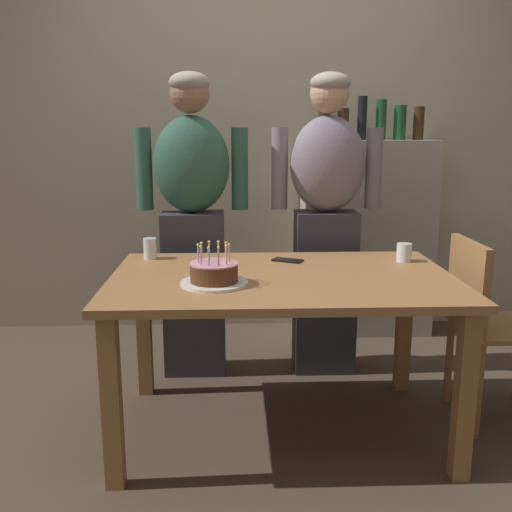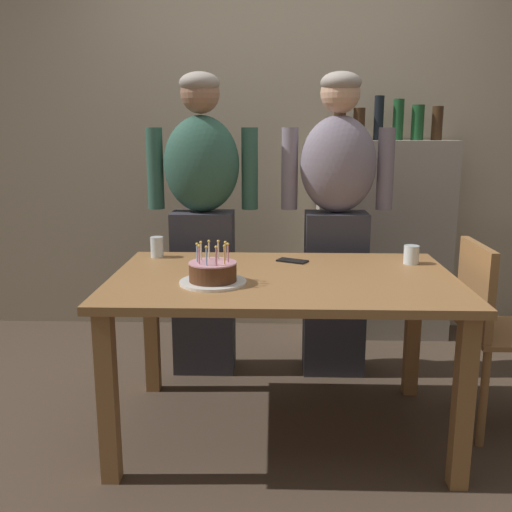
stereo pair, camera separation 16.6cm
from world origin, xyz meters
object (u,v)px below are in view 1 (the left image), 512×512
(birthday_cake, at_px, (214,274))
(water_glass_near, at_px, (404,252))
(cell_phone, at_px, (287,260))
(person_man_bearded, at_px, (193,221))
(person_woman_cardigan, at_px, (326,220))
(water_glass_far, at_px, (150,248))
(dining_chair, at_px, (486,316))

(birthday_cake, relative_size, water_glass_near, 3.17)
(birthday_cake, xyz_separation_m, cell_phone, (0.34, 0.42, -0.04))
(person_man_bearded, height_order, person_woman_cardigan, same)
(cell_phone, xyz_separation_m, person_woman_cardigan, (0.25, 0.43, 0.13))
(water_glass_far, distance_m, dining_chair, 1.63)
(dining_chair, bearing_deg, birthday_cake, 99.60)
(water_glass_near, bearing_deg, birthday_cake, -156.74)
(person_woman_cardigan, xyz_separation_m, dining_chair, (0.66, -0.63, -0.36))
(water_glass_far, relative_size, person_man_bearded, 0.06)
(water_glass_near, xyz_separation_m, person_man_bearded, (-1.05, 0.45, 0.09))
(person_woman_cardigan, bearing_deg, water_glass_near, 124.34)
(person_man_bearded, bearing_deg, person_woman_cardigan, -180.00)
(person_woman_cardigan, bearing_deg, dining_chair, 136.35)
(person_woman_cardigan, bearing_deg, person_man_bearded, 0.00)
(water_glass_near, relative_size, dining_chair, 0.10)
(water_glass_near, relative_size, person_woman_cardigan, 0.05)
(birthday_cake, bearing_deg, person_woman_cardigan, 54.72)
(birthday_cake, xyz_separation_m, water_glass_far, (-0.33, 0.49, 0.01))
(birthday_cake, height_order, dining_chair, birthday_cake)
(person_man_bearded, relative_size, dining_chair, 1.90)
(person_woman_cardigan, bearing_deg, cell_phone, 59.26)
(birthday_cake, distance_m, dining_chair, 1.30)
(birthday_cake, bearing_deg, cell_phone, 50.54)
(person_woman_cardigan, height_order, dining_chair, person_woman_cardigan)
(water_glass_near, relative_size, water_glass_far, 0.86)
(water_glass_near, bearing_deg, person_man_bearded, 156.63)
(water_glass_far, height_order, dining_chair, dining_chair)
(cell_phone, bearing_deg, water_glass_far, -159.74)
(water_glass_far, xyz_separation_m, dining_chair, (1.59, -0.28, -0.28))
(water_glass_near, height_order, person_man_bearded, person_man_bearded)
(cell_phone, height_order, person_man_bearded, person_man_bearded)
(birthday_cake, distance_m, person_woman_cardigan, 1.04)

